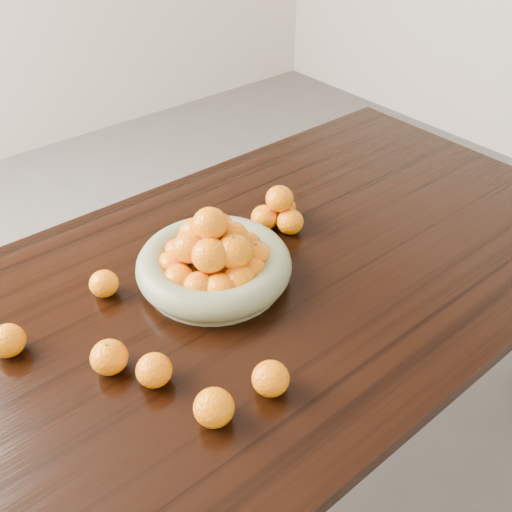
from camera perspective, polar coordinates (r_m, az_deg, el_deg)
ground at (r=1.90m, az=-1.14°, el=-20.35°), size 5.00×5.00×0.00m
dining_table at (r=1.38m, az=-1.48°, el=-5.66°), size 2.00×1.00×0.75m
fruit_bowl at (r=1.31m, az=-4.14°, el=-0.44°), size 0.36×0.36×0.19m
orange_pyramid at (r=1.48m, az=2.34°, el=4.51°), size 0.14×0.13×0.12m
loose_orange_0 at (r=1.15m, az=-14.46°, el=-9.76°), size 0.07×0.07×0.07m
loose_orange_1 at (r=1.04m, az=-4.23°, el=-14.88°), size 0.07×0.07×0.07m
loose_orange_2 at (r=1.08m, az=1.48°, el=-12.15°), size 0.07×0.07×0.07m
loose_orange_3 at (r=1.25m, az=-23.59°, el=-7.76°), size 0.07×0.07×0.07m
loose_orange_4 at (r=1.32m, az=-14.96°, el=-2.68°), size 0.07×0.07×0.06m
loose_orange_5 at (r=1.11m, az=-10.15°, el=-11.17°), size 0.07×0.07×0.07m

